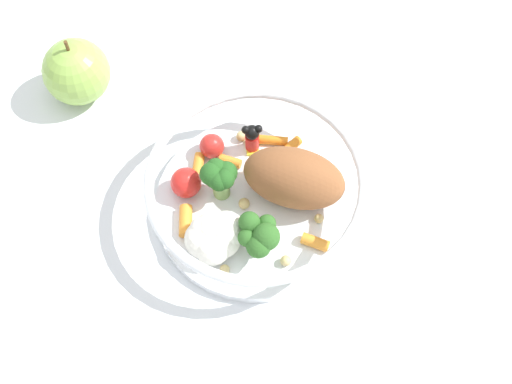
% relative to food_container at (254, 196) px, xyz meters
% --- Properties ---
extents(ground_plane, '(2.40, 2.40, 0.00)m').
position_rel_food_container_xyz_m(ground_plane, '(0.01, 0.01, -0.03)').
color(ground_plane, white).
extents(food_container, '(0.20, 0.20, 0.07)m').
position_rel_food_container_xyz_m(food_container, '(0.00, 0.00, 0.00)').
color(food_container, white).
rests_on(food_container, ground_plane).
extents(loose_apple, '(0.07, 0.07, 0.08)m').
position_rel_food_container_xyz_m(loose_apple, '(-0.13, -0.19, 0.00)').
color(loose_apple, '#8CB74C').
rests_on(loose_apple, ground_plane).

